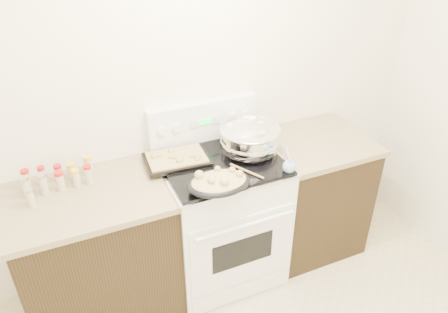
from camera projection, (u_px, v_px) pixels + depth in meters
room_shell at (314, 208)px, 1.14m from camera, size 4.10×3.60×2.75m
counter_left at (100, 253)px, 2.74m from camera, size 0.93×0.67×0.92m
counter_right at (309, 193)px, 3.28m from camera, size 0.73×0.67×0.92m
kitchen_range at (221, 215)px, 3.01m from camera, size 0.78×0.73×1.22m
mixing_bowl at (250, 140)px, 2.80m from camera, size 0.39×0.39×0.23m
roasting_pan at (219, 182)px, 2.48m from camera, size 0.39×0.28×0.11m
baking_sheet at (177, 158)px, 2.75m from camera, size 0.42×0.31×0.06m
wooden_spoon at (247, 177)px, 2.58m from camera, size 0.14×0.23×0.04m
blue_ladle at (289, 165)px, 2.66m from camera, size 0.15×0.26×0.10m
spice_jars at (57, 178)px, 2.53m from camera, size 0.40×0.24×0.13m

